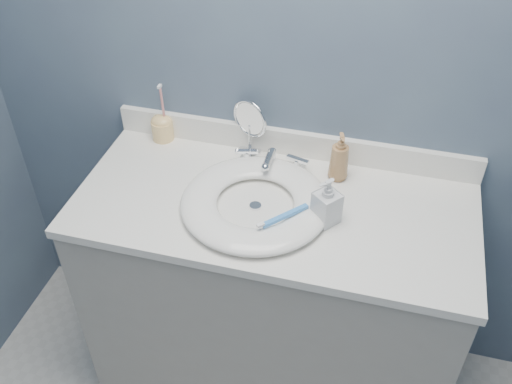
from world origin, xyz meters
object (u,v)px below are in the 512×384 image
(soap_bottle_amber, at_px, (340,157))
(toothbrush_holder, at_px, (162,127))
(makeup_mirror, at_px, (250,124))
(soap_bottle_clear, at_px, (327,201))

(soap_bottle_amber, relative_size, toothbrush_holder, 0.77)
(soap_bottle_amber, distance_m, toothbrush_holder, 0.62)
(makeup_mirror, xyz_separation_m, soap_bottle_amber, (0.31, -0.07, -0.03))
(soap_bottle_clear, bearing_deg, toothbrush_holder, -164.17)
(soap_bottle_amber, xyz_separation_m, toothbrush_holder, (-0.62, 0.06, -0.03))
(soap_bottle_clear, bearing_deg, makeup_mirror, 177.50)
(soap_bottle_amber, bearing_deg, makeup_mirror, 150.55)
(soap_bottle_clear, xyz_separation_m, toothbrush_holder, (-0.62, 0.27, -0.03))
(makeup_mirror, height_order, soap_bottle_amber, makeup_mirror)
(soap_bottle_clear, relative_size, toothbrush_holder, 0.70)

